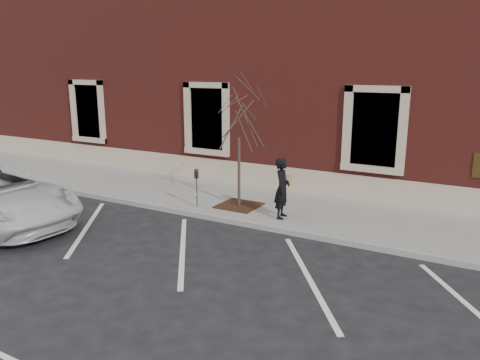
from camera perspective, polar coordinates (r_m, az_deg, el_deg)
The scene contains 9 objects.
ground at distance 13.10m, azimuth -1.29°, elevation -5.22°, with size 120.00×120.00×0.00m, color #28282B.
sidewalk_near at distance 14.54m, azimuth 2.23°, elevation -2.99°, with size 40.00×3.50×0.15m, color #97968E.
curb_near at distance 13.04m, azimuth -1.41°, elevation -4.97°, with size 40.00×0.12×0.15m, color #9E9E99.
parking_stripes at distance 11.39m, azimuth -7.01°, elevation -8.30°, with size 28.00×4.40×0.01m, color silver, non-canonical shape.
building_civic at distance 19.46m, azimuth 10.64°, elevation 12.72°, with size 40.00×8.62×8.00m.
man at distance 12.87m, azimuth 5.16°, elevation -1.03°, with size 0.61×0.40×1.68m, color black.
parking_meter at distance 13.86m, azimuth -5.32°, elevation -0.09°, with size 0.11×0.08×1.16m.
tree_grate at distance 14.12m, azimuth -0.12°, elevation -3.12°, with size 1.19×1.19×0.03m, color #3B1E12.
sapling at distance 13.59m, azimuth -0.12°, elevation 7.62°, with size 2.28×2.28×3.80m.
Camera 1 is at (6.34, -10.65, 4.24)m, focal length 35.00 mm.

